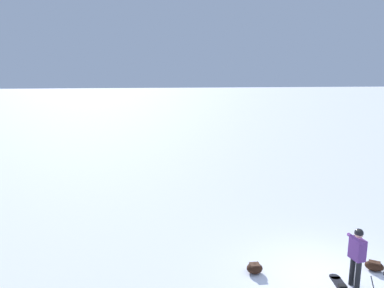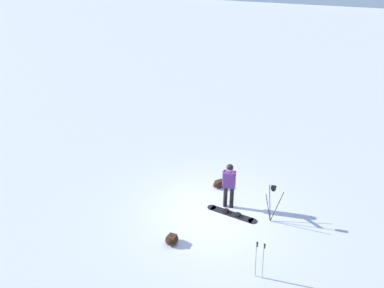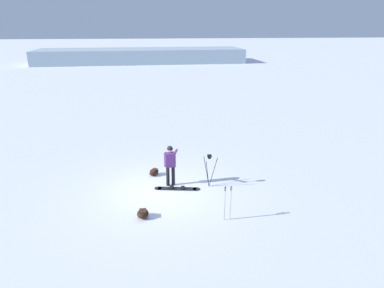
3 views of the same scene
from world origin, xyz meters
name	(u,v)px [view 2 (image 2 of 3)]	position (x,y,z in m)	size (l,w,h in m)	color
ground_plane	(212,213)	(0.00, 0.00, 0.00)	(300.00, 300.00, 0.00)	white
snowboarder	(229,182)	(-0.55, 0.42, 1.03)	(0.64, 0.53, 1.71)	black
snowboard	(232,214)	(-0.18, 0.65, 0.02)	(0.55, 1.79, 0.10)	black
gear_bag_large	(219,184)	(-1.64, -0.24, 0.15)	(0.61, 0.57, 0.28)	black
camera_tripod	(273,196)	(-0.27, 1.94, 0.97)	(0.60, 0.54, 1.36)	#262628
gear_bag_small	(172,239)	(1.87, -0.67, 0.15)	(0.48, 0.41, 0.29)	black
ski_poles	(260,256)	(2.40, 2.11, 0.82)	(0.15, 0.24, 1.24)	gray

